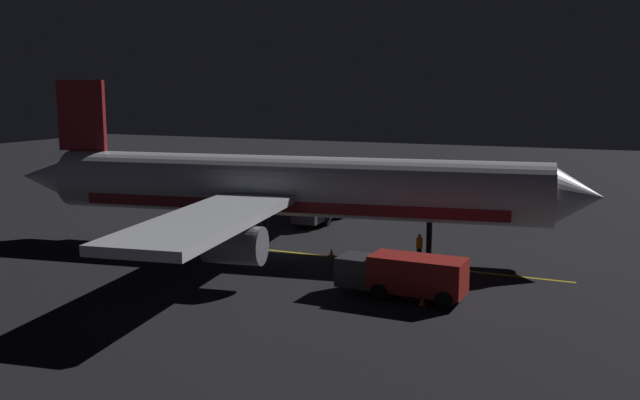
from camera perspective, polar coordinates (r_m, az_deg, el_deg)
ground_plane at (r=46.74m, az=-2.26°, el=-4.21°), size 180.00×180.00×0.20m
apron_guide_stripe at (r=44.62m, az=2.05°, el=-4.72°), size 0.87×27.58×0.01m
airliner at (r=46.14m, az=-3.02°, el=0.95°), size 35.77×39.65×11.16m
baggage_truck at (r=36.22m, az=6.91°, el=-6.11°), size 2.49×6.65×2.23m
catering_truck at (r=55.80m, az=-0.02°, el=-0.63°), size 6.25×2.35×2.34m
ground_crew_worker at (r=43.95m, az=8.04°, el=-3.83°), size 0.40×0.40×1.74m
traffic_cone_near_left at (r=39.18m, az=2.28°, el=-6.31°), size 0.50×0.50×0.55m
traffic_cone_near_right at (r=35.38m, az=8.28°, el=-8.10°), size 0.50×0.50×0.55m
traffic_cone_under_wing at (r=44.91m, az=0.93°, el=-4.30°), size 0.50×0.50×0.55m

